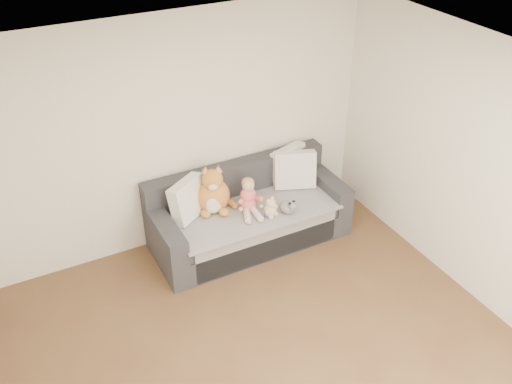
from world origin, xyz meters
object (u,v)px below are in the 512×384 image
(teddy_bear, at_px, (271,209))
(plush_cat, at_px, (213,194))
(toddler, at_px, (249,198))
(sippy_cup, at_px, (267,212))
(sofa, at_px, (248,216))

(teddy_bear, bearing_deg, plush_cat, 119.68)
(toddler, bearing_deg, sippy_cup, -46.30)
(sippy_cup, bearing_deg, sofa, 104.07)
(sofa, xyz_separation_m, sippy_cup, (0.07, -0.30, 0.22))
(teddy_bear, height_order, sippy_cup, teddy_bear)
(sofa, distance_m, sippy_cup, 0.38)
(sofa, height_order, sippy_cup, sofa)
(sofa, bearing_deg, plush_cat, 166.73)
(plush_cat, height_order, teddy_bear, plush_cat)
(sofa, relative_size, plush_cat, 3.84)
(toddler, xyz_separation_m, teddy_bear, (0.16, -0.20, -0.07))
(toddler, bearing_deg, sofa, 81.18)
(toddler, distance_m, sippy_cup, 0.25)
(sofa, relative_size, teddy_bear, 9.30)
(teddy_bear, bearing_deg, sippy_cup, 147.74)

